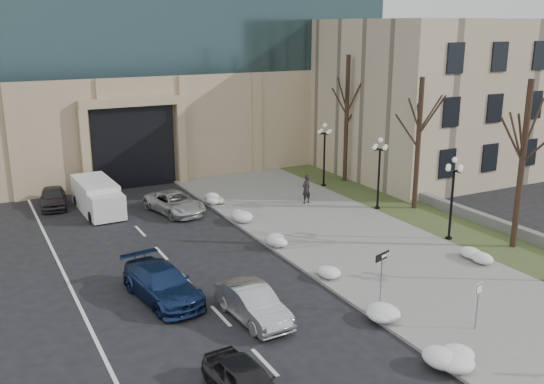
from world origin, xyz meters
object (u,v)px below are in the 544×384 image
(box_truck, at_px, (98,197))
(one_way_sign, at_px, (384,262))
(car_a, at_px, (246,383))
(keep_sign, at_px, (478,296))
(car_d, at_px, (175,203))
(car_c, at_px, (162,284))
(pedestrian, at_px, (306,189))
(lamppost_c, at_px, (379,164))
(car_b, at_px, (253,304))
(lamppost_b, at_px, (453,187))
(car_e, at_px, (53,197))
(lamppost_d, at_px, (324,146))

(box_truck, bearing_deg, one_way_sign, -70.61)
(car_a, relative_size, keep_sign, 1.93)
(car_d, bearing_deg, car_c, -123.43)
(pedestrian, relative_size, lamppost_c, 0.40)
(box_truck, bearing_deg, car_c, -92.91)
(car_b, xyz_separation_m, lamppost_b, (13.74, 3.39, 2.37))
(car_c, bearing_deg, box_truck, 80.78)
(car_d, relative_size, one_way_sign, 1.87)
(box_truck, distance_m, lamppost_b, 21.85)
(pedestrian, height_order, box_truck, pedestrian)
(one_way_sign, relative_size, lamppost_c, 0.55)
(box_truck, bearing_deg, lamppost_b, -43.87)
(car_a, relative_size, car_b, 0.92)
(car_b, distance_m, car_e, 20.81)
(car_c, height_order, lamppost_c, lamppost_c)
(car_b, distance_m, lamppost_d, 21.52)
(car_c, relative_size, lamppost_d, 1.08)
(box_truck, relative_size, lamppost_b, 1.28)
(car_a, xyz_separation_m, lamppost_b, (16.37, 8.30, 2.41))
(box_truck, relative_size, lamppost_c, 1.28)
(car_a, distance_m, keep_sign, 9.94)
(box_truck, distance_m, keep_sign, 24.88)
(car_e, bearing_deg, car_d, -28.88)
(car_a, xyz_separation_m, keep_sign, (9.91, -0.01, 0.83))
(car_c, xyz_separation_m, car_d, (4.57, 11.81, -0.07))
(box_truck, xyz_separation_m, lamppost_b, (16.08, -14.64, 2.14))
(car_e, distance_m, one_way_sign, 24.17)
(car_c, distance_m, car_d, 12.66)
(car_b, relative_size, lamppost_d, 0.89)
(car_a, distance_m, car_c, 8.44)
(car_e, xyz_separation_m, lamppost_b, (18.49, -16.87, 2.40))
(box_truck, xyz_separation_m, lamppost_d, (16.08, -1.64, 2.14))
(one_way_sign, bearing_deg, car_c, 127.85)
(pedestrian, relative_size, keep_sign, 0.95)
(lamppost_b, bearing_deg, car_a, -153.12)
(car_d, relative_size, pedestrian, 2.53)
(car_e, bearing_deg, box_truck, -35.14)
(pedestrian, bearing_deg, lamppost_c, 124.81)
(car_b, height_order, pedestrian, pedestrian)
(car_a, distance_m, lamppost_d, 26.97)
(keep_sign, relative_size, lamppost_b, 0.43)
(box_truck, bearing_deg, car_b, -84.18)
(car_d, bearing_deg, lamppost_b, -57.52)
(keep_sign, bearing_deg, car_b, 135.95)
(car_a, bearing_deg, lamppost_c, 37.13)
(pedestrian, xyz_separation_m, box_truck, (-12.59, 4.97, -0.15))
(car_a, relative_size, box_truck, 0.64)
(pedestrian, distance_m, box_truck, 13.54)
(car_d, bearing_deg, car_b, -109.31)
(keep_sign, height_order, lamppost_d, lamppost_d)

